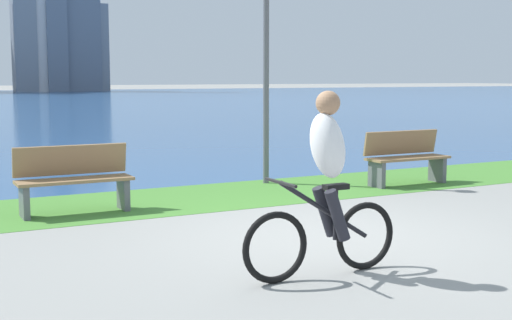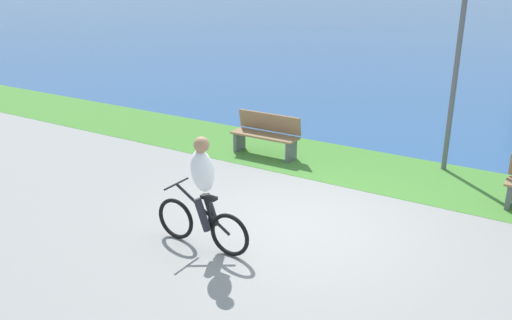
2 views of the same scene
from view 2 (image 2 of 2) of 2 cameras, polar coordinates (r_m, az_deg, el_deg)
ground_plane at (r=8.47m, az=4.89°, el=-7.07°), size 300.00×300.00×0.00m
grass_strip_bayside at (r=11.00m, az=11.99°, el=-0.94°), size 120.00×2.29×0.01m
cyclist_lead at (r=7.53m, az=-5.74°, el=-3.65°), size 1.61×0.52×1.68m
bench_far_along_path at (r=11.48m, az=1.09°, el=2.72°), size 1.50×0.47×0.90m
lamppost_tall at (r=10.85m, az=20.88°, el=11.37°), size 0.28×0.28×3.74m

